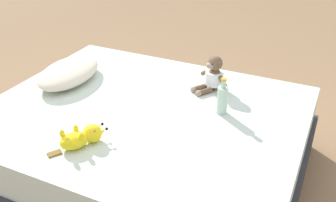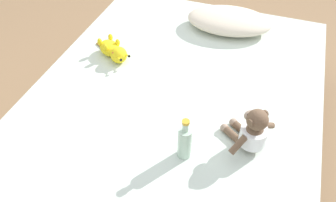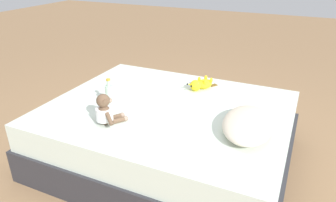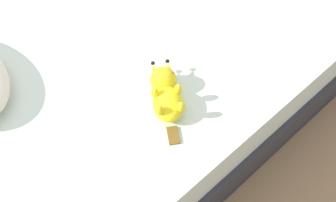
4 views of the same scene
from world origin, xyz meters
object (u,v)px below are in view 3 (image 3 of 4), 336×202
pillow (248,124)px  plush_monkey (106,112)px  bed (168,134)px  plush_yellow_creature (201,84)px  glass_bottle (109,95)px

pillow → plush_monkey: size_ratio=2.32×
bed → plush_yellow_creature: 0.56m
pillow → plush_monkey: (0.30, -0.95, 0.03)m
bed → plush_monkey: bearing=-33.2°
bed → plush_yellow_creature: size_ratio=6.35×
pillow → plush_yellow_creature: size_ratio=1.93×
pillow → plush_monkey: plush_monkey is taller
bed → pillow: (0.14, 0.66, 0.32)m
bed → plush_monkey: 0.63m
pillow → glass_bottle: 1.10m
bed → glass_bottle: bearing=-68.8°
bed → pillow: bearing=78.4°
plush_monkey → plush_yellow_creature: (-0.89, 0.41, -0.05)m
plush_yellow_creature → bed: bearing=-14.6°
glass_bottle → plush_yellow_creature: bearing=138.2°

